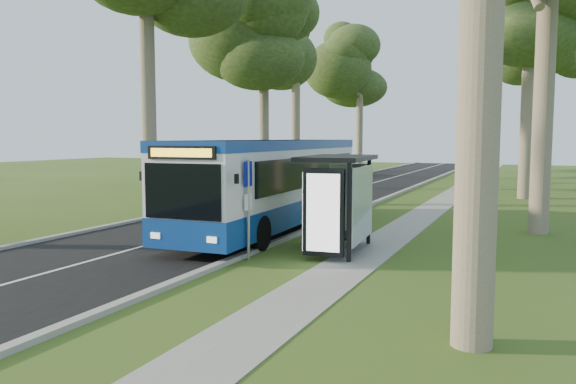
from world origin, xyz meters
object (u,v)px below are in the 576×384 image
Objects in this scene: bus_stop_sign at (248,198)px; car_white at (324,169)px; car_silver at (337,168)px; bus at (274,183)px; bus_shelter at (337,185)px; litter_bin at (310,229)px.

car_white is at bearing 109.42° from bus_stop_sign.
bus is at bearing -57.26° from car_silver.
bus is 3.63× the size of bus_shelter.
bus_stop_sign is at bearing -74.62° from bus.
car_white is (-9.00, 30.34, -0.96)m from bus_stop_sign.
car_silver is (-8.83, 33.28, -1.00)m from bus_stop_sign.
bus_shelter is at bearing -43.21° from litter_bin.
bus is at bearing -90.61° from car_white.
bus_stop_sign is at bearing -56.77° from car_silver.
bus_shelter is (1.96, 1.64, 0.29)m from bus_stop_sign.
bus_stop_sign reaches higher than car_white.
bus_stop_sign reaches higher than litter_bin.
bus_shelter is 0.81× the size of car_silver.
bus_stop_sign is 2.57m from bus_shelter.
car_silver is at bearing 107.76° from bus_stop_sign.
bus_shelter is at bearing -52.80° from car_silver.
bus_shelter is 3.59× the size of litter_bin.
litter_bin is at bearing -54.32° from car_silver.
bus_stop_sign is 34.45m from car_silver.
bus is 2.86× the size of car_white.
bus_shelter is at bearing -45.08° from bus.
car_white reaches higher than car_silver.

